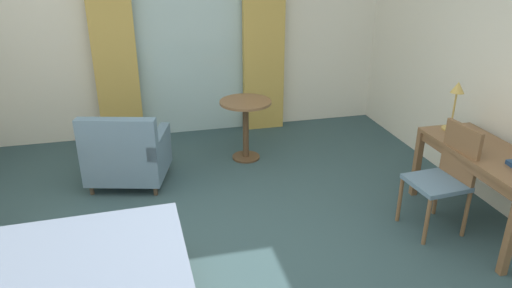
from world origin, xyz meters
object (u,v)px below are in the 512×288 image
desk_lamp (456,97)px  armchair_by_window (127,155)px  writing_desk (489,162)px  round_cafe_table (246,117)px  desk_chair (446,173)px

desk_lamp → armchair_by_window: desk_lamp is taller
writing_desk → round_cafe_table: writing_desk is taller
armchair_by_window → round_cafe_table: size_ratio=1.30×
writing_desk → desk_lamp: (-0.03, 0.53, 0.42)m
round_cafe_table → writing_desk: bearing=-48.2°
desk_lamp → armchair_by_window: bearing=160.9°
armchair_by_window → desk_lamp: bearing=-19.1°
desk_lamp → round_cafe_table: desk_lamp is taller
desk_lamp → armchair_by_window: size_ratio=0.52×
desk_chair → writing_desk: bearing=-10.1°
round_cafe_table → desk_chair: bearing=-53.9°
writing_desk → desk_lamp: desk_lamp is taller
desk_lamp → round_cafe_table: 2.25m
writing_desk → desk_lamp: bearing=92.9°
writing_desk → round_cafe_table: 2.57m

